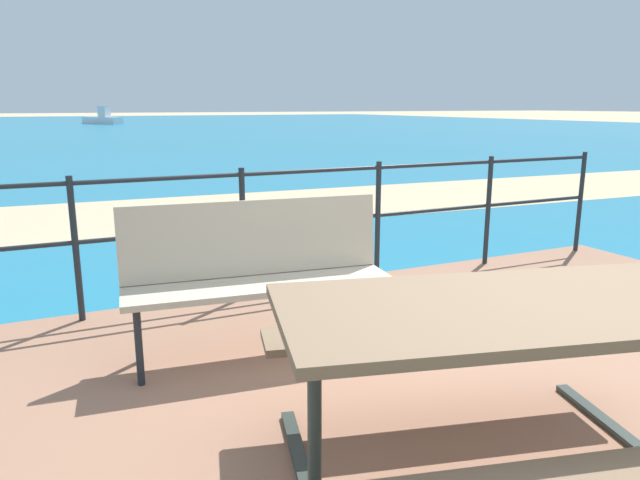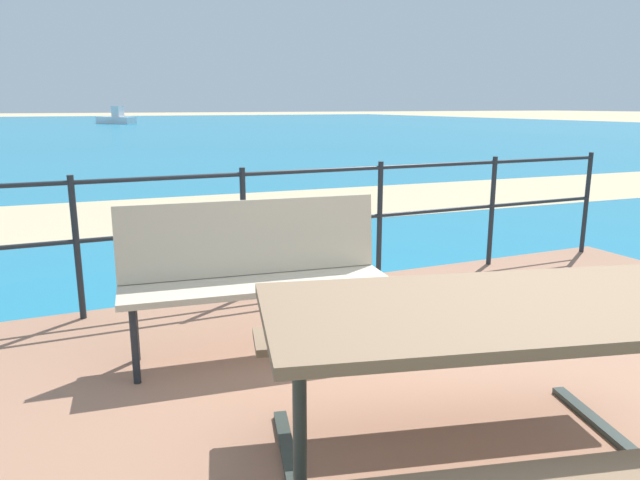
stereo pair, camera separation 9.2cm
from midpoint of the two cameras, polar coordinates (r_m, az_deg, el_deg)
The scene contains 8 objects.
ground_plane at distance 2.98m, azimuth 19.57°, elevation -18.50°, with size 240.00×240.00×0.00m, color tan.
patio_paving at distance 2.96m, azimuth 19.62°, elevation -18.00°, with size 6.40×5.20×0.06m, color #996B51.
sea_water at distance 41.82m, azimuth -22.88°, elevation 9.91°, with size 90.00×90.00×0.01m, color teal.
beach_strip at distance 8.75m, azimuth -12.41°, elevation 2.73°, with size 54.00×2.90×0.01m, color tan.
picnic_table at distance 2.26m, azimuth 16.88°, elevation -10.14°, with size 1.98×1.80×0.78m.
park_bench at distance 3.47m, azimuth -6.88°, elevation -2.40°, with size 1.58×0.59×0.91m.
railing_fence at distance 4.68m, azimuth -1.15°, elevation 2.77°, with size 5.94×0.04×1.00m.
boat_near at distance 51.15m, azimuth -20.45°, elevation 10.94°, with size 2.99×4.04×1.40m.
Camera 1 is at (-1.91, -1.74, 1.52)m, focal length 33.01 mm.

